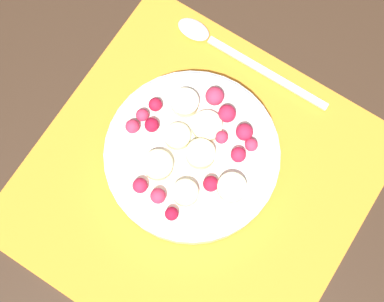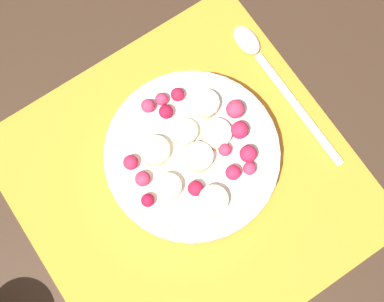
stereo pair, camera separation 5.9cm
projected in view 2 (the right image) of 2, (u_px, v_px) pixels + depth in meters
ground_plane at (187, 183)px, 0.63m from camera, size 3.00×3.00×0.00m
placemat at (187, 182)px, 0.62m from camera, size 0.37×0.37×0.01m
fruit_bowl at (192, 155)px, 0.61m from camera, size 0.20×0.20×0.05m
spoon at (267, 67)px, 0.65m from camera, size 0.21×0.03×0.01m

